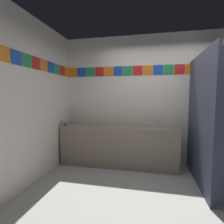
# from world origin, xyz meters

# --- Properties ---
(ground_plane) EXTENTS (9.27, 9.27, 0.00)m
(ground_plane) POSITION_xyz_m (0.00, 0.00, 0.00)
(ground_plane) COLOR #9E9E99
(wall_back) EXTENTS (4.21, 0.09, 2.71)m
(wall_back) POSITION_xyz_m (-0.00, 1.47, 1.36)
(wall_back) COLOR silver
(wall_back) RESTS_ON ground_plane
(wall_side) EXTENTS (0.09, 2.86, 2.71)m
(wall_side) POSITION_xyz_m (-2.15, 0.00, 1.36)
(wall_side) COLOR silver
(wall_side) RESTS_ON ground_plane
(vanity_counter) EXTENTS (2.36, 0.57, 0.82)m
(vanity_counter) POSITION_xyz_m (-0.88, 1.14, 0.42)
(vanity_counter) COLOR gray
(vanity_counter) RESTS_ON ground_plane
(faucet_left) EXTENTS (0.04, 0.10, 0.14)m
(faucet_left) POSITION_xyz_m (-1.66, 1.23, 0.88)
(faucet_left) COLOR silver
(faucet_left) RESTS_ON vanity_counter
(faucet_center) EXTENTS (0.04, 0.10, 0.14)m
(faucet_center) POSITION_xyz_m (-0.88, 1.23, 0.88)
(faucet_center) COLOR silver
(faucet_center) RESTS_ON vanity_counter
(faucet_right) EXTENTS (0.04, 0.10, 0.14)m
(faucet_right) POSITION_xyz_m (-0.09, 1.23, 0.88)
(faucet_right) COLOR silver
(faucet_right) RESTS_ON vanity_counter
(soap_dispenser) EXTENTS (0.09, 0.09, 0.16)m
(soap_dispenser) POSITION_xyz_m (-1.98, 0.97, 0.90)
(soap_dispenser) COLOR gray
(soap_dispenser) RESTS_ON vanity_counter
(stall_divider) EXTENTS (0.92, 1.50, 2.12)m
(stall_divider) POSITION_xyz_m (0.69, 0.42, 1.06)
(stall_divider) COLOR #33384C
(stall_divider) RESTS_ON ground_plane
(toilet) EXTENTS (0.39, 0.49, 0.74)m
(toilet) POSITION_xyz_m (1.00, 1.00, 0.30)
(toilet) COLOR white
(toilet) RESTS_ON ground_plane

